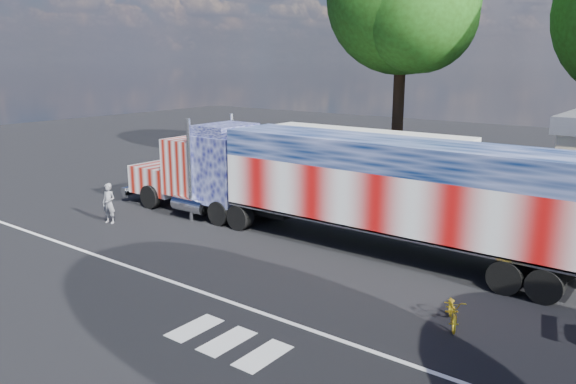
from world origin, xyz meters
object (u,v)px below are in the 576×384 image
Objects in this scene: semi_truck at (332,183)px; bicycle at (453,310)px; woman at (109,203)px; coach_bus at (363,161)px.

semi_truck is 8.08m from bicycle.
semi_truck is at bearing 121.36° from bicycle.
semi_truck is 10.01m from woman.
woman reaches higher than bicycle.
coach_bus is 15.54m from bicycle.
coach_bus is (-3.12, 7.84, -0.60)m from semi_truck.
woman is (-9.10, -3.90, -1.46)m from semi_truck.
semi_truck reaches higher than bicycle.
coach_bus is at bearing 50.63° from woman.
semi_truck is 12.00× the size of woman.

